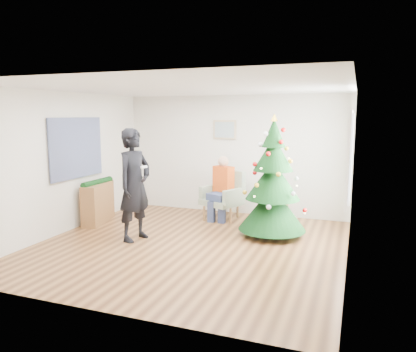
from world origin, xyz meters
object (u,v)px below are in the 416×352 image
at_px(armchair, 223,201).
at_px(standing_man, 135,185).
at_px(console, 98,203).
at_px(christmas_tree, 273,182).
at_px(stool, 280,216).

height_order(armchair, standing_man, standing_man).
relative_size(armchair, console, 1.01).
bearing_deg(christmas_tree, stool, 42.10).
bearing_deg(standing_man, console, 72.98).
bearing_deg(stool, console, -173.23).
relative_size(stool, console, 0.67).
distance_m(christmas_tree, standing_man, 2.44).
height_order(armchair, console, armchair).
bearing_deg(standing_man, armchair, -14.58).
height_order(christmas_tree, stool, christmas_tree).
bearing_deg(christmas_tree, armchair, 144.68).
xyz_separation_m(stool, console, (-3.63, -0.43, 0.06)).
relative_size(christmas_tree, standing_man, 1.12).
distance_m(christmas_tree, console, 3.57).
bearing_deg(armchair, standing_man, -93.05).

